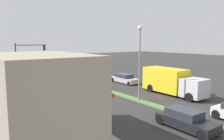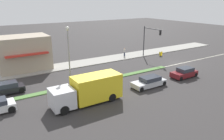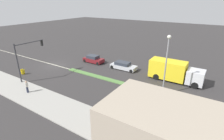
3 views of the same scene
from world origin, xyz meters
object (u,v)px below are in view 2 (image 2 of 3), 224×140
sedan_maroon (184,73)px  traffic_signal_main (149,37)px  sedan_dark (6,88)px  pedestrian (124,52)px  delivery_truck (89,90)px  sedan_silver (149,82)px  street_lamp (69,50)px  warning_aframe_sign (161,54)px

sedan_maroon → traffic_signal_main: bearing=-15.9°
sedan_dark → pedestrian: bearing=-72.8°
traffic_signal_main → delivery_truck: 21.32m
delivery_truck → sedan_silver: delivery_truck is taller
street_lamp → delivery_truck: (-5.00, -0.06, -3.31)m
pedestrian → sedan_maroon: pedestrian is taller
warning_aframe_sign → sedan_maroon: bearing=150.9°
street_lamp → delivery_truck: size_ratio=0.98×
delivery_truck → pedestrian: bearing=-46.2°
pedestrian → sedan_maroon: size_ratio=0.41×
delivery_truck → sedan_silver: bearing=-90.0°
street_lamp → warning_aframe_sign: 21.98m
traffic_signal_main → warning_aframe_sign: bearing=-100.7°
traffic_signal_main → street_lamp: 19.11m
pedestrian → sedan_maroon: 13.90m
street_lamp → delivery_truck: 6.00m
pedestrian → delivery_truck: (-13.89, 14.46, 0.52)m
warning_aframe_sign → sedan_maroon: size_ratio=0.22×
delivery_truck → sedan_dark: delivery_truck is taller
traffic_signal_main → delivery_truck: (-11.12, 18.02, -2.43)m
sedan_dark → sedan_silver: (-7.20, -15.47, -0.03)m
traffic_signal_main → warning_aframe_sign: (-0.51, -2.73, -3.47)m
pedestrian → sedan_dark: (-6.69, 21.59, -0.31)m
pedestrian → delivery_truck: delivery_truck is taller
street_lamp → pedestrian: (8.89, -14.52, -3.82)m
warning_aframe_sign → sedan_silver: sedan_silver is taller
street_lamp → sedan_maroon: (-5.00, -14.91, -4.13)m
warning_aframe_sign → street_lamp: bearing=105.1°
pedestrian → sedan_dark: bearing=107.2°
traffic_signal_main → pedestrian: size_ratio=3.53×
street_lamp → warning_aframe_sign: size_ratio=8.80×
pedestrian → sedan_maroon: bearing=-178.4°
street_lamp → sedan_maroon: 16.25m
delivery_truck → sedan_maroon: size_ratio=1.93×
traffic_signal_main → sedan_dark: size_ratio=1.35×
pedestrian → sedan_dark: pedestrian is taller
sedan_silver → sedan_maroon: bearing=-90.0°
warning_aframe_sign → sedan_dark: 28.08m
sedan_dark → sedan_silver: size_ratio=0.92×
delivery_truck → sedan_silver: size_ratio=1.67×
traffic_signal_main → pedestrian: bearing=52.1°
street_lamp → sedan_dark: size_ratio=1.78×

